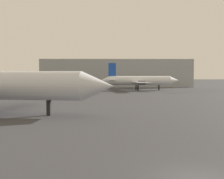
% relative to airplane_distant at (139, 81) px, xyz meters
% --- Properties ---
extents(airplane_distant, '(27.30, 22.67, 9.16)m').
position_rel_airplane_distant_xyz_m(airplane_distant, '(0.00, 0.00, 0.00)').
color(airplane_distant, silver).
rests_on(airplane_distant, ground_plane).
extents(terminal_building, '(64.26, 21.49, 11.82)m').
position_rel_airplane_distant_xyz_m(terminal_building, '(-6.82, 33.13, 2.59)').
color(terminal_building, '#999EA3').
rests_on(terminal_building, ground_plane).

